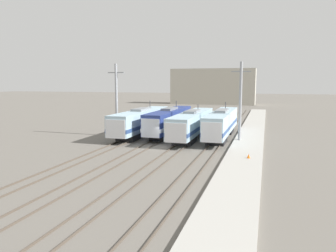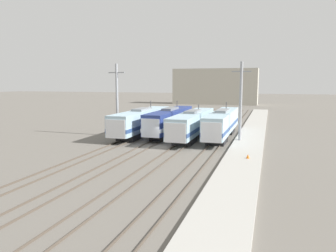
% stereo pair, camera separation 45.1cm
% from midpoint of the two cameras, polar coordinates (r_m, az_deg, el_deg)
% --- Properties ---
extents(ground_plane, '(400.00, 400.00, 0.00)m').
position_cam_midpoint_polar(ground_plane, '(42.36, -1.34, -3.76)').
color(ground_plane, '#666059').
extents(rail_pair_far_left, '(1.51, 120.00, 0.15)m').
position_cam_midpoint_polar(rail_pair_far_left, '(44.69, -9.09, -3.15)').
color(rail_pair_far_left, '#4C4238').
rests_on(rail_pair_far_left, ground_plane).
extents(rail_pair_center_left, '(1.51, 120.00, 0.15)m').
position_cam_midpoint_polar(rail_pair_center_left, '(43.04, -4.02, -3.49)').
color(rail_pair_center_left, '#4C4238').
rests_on(rail_pair_center_left, ground_plane).
extents(rail_pair_center_right, '(1.51, 120.00, 0.15)m').
position_cam_midpoint_polar(rail_pair_center_right, '(41.75, 1.41, -3.83)').
color(rail_pair_center_right, '#4C4238').
rests_on(rail_pair_center_right, ground_plane).
extents(rail_pair_far_right, '(1.51, 120.00, 0.15)m').
position_cam_midpoint_polar(rail_pair_far_right, '(40.86, 7.15, -4.14)').
color(rail_pair_far_right, '#4C4238').
rests_on(rail_pair_far_right, ground_plane).
extents(locomotive_far_left, '(3.13, 18.86, 5.22)m').
position_cam_midpoint_polar(locomotive_far_left, '(51.94, -5.11, 0.79)').
color(locomotive_far_left, '#232326').
rests_on(locomotive_far_left, ground_plane).
extents(locomotive_center_left, '(2.85, 18.36, 5.20)m').
position_cam_midpoint_polar(locomotive_center_left, '(52.00, -0.15, 0.86)').
color(locomotive_center_left, black).
rests_on(locomotive_center_left, ground_plane).
extents(locomotive_center_right, '(3.06, 19.11, 4.79)m').
position_cam_midpoint_polar(locomotive_center_right, '(48.82, 3.84, 0.33)').
color(locomotive_center_right, '#232326').
rests_on(locomotive_center_right, ground_plane).
extents(locomotive_far_right, '(2.88, 19.33, 5.15)m').
position_cam_midpoint_polar(locomotive_far_right, '(49.56, 9.00, 0.41)').
color(locomotive_far_right, '#232326').
rests_on(locomotive_far_right, ground_plane).
extents(catenary_tower_left, '(2.65, 0.40, 11.16)m').
position_cam_midpoint_polar(catenary_tower_left, '(51.33, -9.21, 4.62)').
color(catenary_tower_left, gray).
rests_on(catenary_tower_left, ground_plane).
extents(catenary_tower_right, '(2.65, 0.40, 11.16)m').
position_cam_midpoint_polar(catenary_tower_right, '(46.30, 12.22, 4.21)').
color(catenary_tower_right, gray).
rests_on(catenary_tower_right, ground_plane).
extents(platform, '(4.00, 120.00, 0.35)m').
position_cam_midpoint_polar(platform, '(40.37, 13.07, -4.28)').
color(platform, '#A8A59E').
rests_on(platform, ground_plane).
extents(traffic_cone, '(0.35, 0.35, 0.47)m').
position_cam_midpoint_polar(traffic_cone, '(35.94, 13.51, -5.10)').
color(traffic_cone, orange).
rests_on(traffic_cone, platform).
extents(depot_building, '(31.17, 8.58, 13.24)m').
position_cam_midpoint_polar(depot_building, '(125.47, 7.74, 6.83)').
color(depot_building, '#B2AD9E').
rests_on(depot_building, ground_plane).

